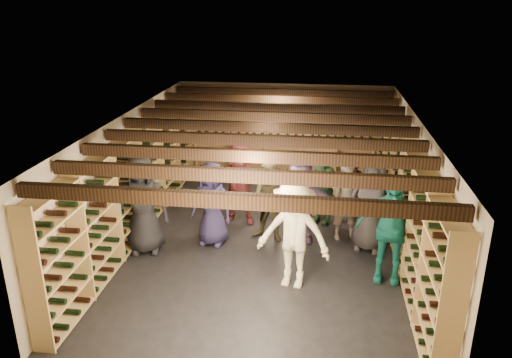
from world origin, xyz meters
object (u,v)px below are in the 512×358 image
at_px(person_5, 239,182).
at_px(crate_stack_left, 305,202).
at_px(person_11, 299,200).
at_px(person_12, 371,204).
at_px(person_0, 143,204).
at_px(person_2, 271,202).
at_px(person_8, 353,190).
at_px(crate_stack_right, 304,194).
at_px(person_4, 390,229).
at_px(person_6, 212,204).
at_px(person_10, 323,188).
at_px(crate_loose, 333,189).
at_px(person_3, 294,234).
at_px(person_7, 348,200).

bearing_deg(person_5, crate_stack_left, 28.51).
xyz_separation_m(person_11, person_12, (1.33, -0.19, 0.07)).
height_order(crate_stack_left, person_0, person_0).
xyz_separation_m(person_2, person_8, (1.60, 0.96, -0.05)).
bearing_deg(person_2, crate_stack_right, 87.06).
height_order(person_4, person_6, person_4).
bearing_deg(crate_stack_right, person_11, -91.08).
distance_m(person_2, person_10, 1.37).
bearing_deg(person_10, person_2, -111.02).
bearing_deg(crate_loose, person_3, -99.38).
distance_m(person_0, person_5, 2.15).
bearing_deg(person_3, person_2, 120.39).
bearing_deg(crate_loose, person_2, -114.62).
height_order(person_3, person_7, person_3).
distance_m(person_3, person_11, 1.67).
height_order(person_10, person_11, person_11).
relative_size(crate_stack_right, person_3, 0.37).
relative_size(crate_stack_left, person_4, 0.29).
relative_size(person_5, person_8, 1.17).
bearing_deg(person_12, person_2, -169.28).
height_order(person_2, person_10, person_2).
bearing_deg(person_5, person_3, -57.26).
bearing_deg(person_6, person_7, 23.45).
relative_size(person_2, person_12, 0.88).
xyz_separation_m(crate_stack_right, person_6, (-1.67, -1.92, 0.48)).
distance_m(crate_stack_left, crate_stack_right, 0.27).
xyz_separation_m(person_4, person_12, (-0.21, 1.08, -0.03)).
bearing_deg(person_3, person_7, 75.07).
bearing_deg(crate_stack_right, person_10, -58.44).
bearing_deg(person_12, person_3, -118.11).
xyz_separation_m(person_7, person_12, (0.41, -0.37, 0.09)).
bearing_deg(person_7, crate_loose, 80.01).
height_order(person_7, person_10, person_7).
bearing_deg(person_10, person_12, -25.26).
relative_size(person_6, person_8, 1.09).
relative_size(person_8, person_11, 0.90).
height_order(crate_stack_right, person_10, person_10).
bearing_deg(person_10, person_5, -148.48).
bearing_deg(person_8, crate_stack_left, 162.04).
height_order(person_4, person_10, person_4).
relative_size(person_0, person_3, 1.03).
bearing_deg(crate_stack_right, person_2, -109.38).
height_order(person_0, person_3, person_0).
relative_size(crate_stack_right, person_4, 0.36).
relative_size(crate_stack_left, person_12, 0.30).
bearing_deg(person_5, person_7, -8.62).
bearing_deg(person_7, person_4, -81.60).
bearing_deg(person_4, person_6, 172.66).
bearing_deg(person_0, person_2, 7.60).
relative_size(person_8, person_10, 0.98).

